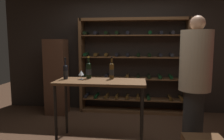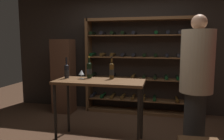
# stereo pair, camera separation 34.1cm
# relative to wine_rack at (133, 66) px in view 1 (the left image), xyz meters

# --- Properties ---
(back_wall) EXTENTS (5.68, 0.10, 2.71)m
(back_wall) POSITION_rel_wine_rack_xyz_m (-0.14, 0.21, 0.33)
(back_wall) COLOR black
(back_wall) RESTS_ON ground
(wine_rack) EXTENTS (2.33, 0.32, 2.05)m
(wine_rack) POSITION_rel_wine_rack_xyz_m (0.00, 0.00, 0.00)
(wine_rack) COLOR brown
(wine_rack) RESTS_ON ground
(tasting_table) EXTENTS (1.36, 0.57, 0.96)m
(tasting_table) POSITION_rel_wine_rack_xyz_m (-0.45, -1.52, -0.17)
(tasting_table) COLOR brown
(tasting_table) RESTS_ON ground
(person_guest_blue_shirt) EXTENTS (0.46, 0.46, 1.92)m
(person_guest_blue_shirt) POSITION_rel_wine_rack_xyz_m (0.96, -1.38, 0.03)
(person_guest_blue_shirt) COLOR #272727
(person_guest_blue_shirt) RESTS_ON ground
(display_cabinet) EXTENTS (0.44, 0.36, 1.60)m
(display_cabinet) POSITION_rel_wine_rack_xyz_m (-1.62, -0.30, -0.22)
(display_cabinet) COLOR #4C2D1E
(display_cabinet) RESTS_ON ground
(wine_bottle_red_label) EXTENTS (0.08, 0.08, 0.35)m
(wine_bottle_red_label) POSITION_rel_wine_rack_xyz_m (-0.67, -1.34, 0.07)
(wine_bottle_red_label) COLOR black
(wine_bottle_red_label) RESTS_ON tasting_table
(wine_bottle_gold_foil) EXTENTS (0.07, 0.07, 0.34)m
(wine_bottle_gold_foil) POSITION_rel_wine_rack_xyz_m (-1.02, -1.44, 0.06)
(wine_bottle_gold_foil) COLOR black
(wine_bottle_gold_foil) RESTS_ON tasting_table
(wine_bottle_black_capsule) EXTENTS (0.07, 0.07, 0.35)m
(wine_bottle_black_capsule) POSITION_rel_wine_rack_xyz_m (-0.30, -1.33, 0.07)
(wine_bottle_black_capsule) COLOR #4C3314
(wine_bottle_black_capsule) RESTS_ON tasting_table
(wine_glass_stemmed_center) EXTENTS (0.09, 0.09, 0.14)m
(wine_glass_stemmed_center) POSITION_rel_wine_rack_xyz_m (-0.77, -1.44, 0.04)
(wine_glass_stemmed_center) COLOR silver
(wine_glass_stemmed_center) RESTS_ON tasting_table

